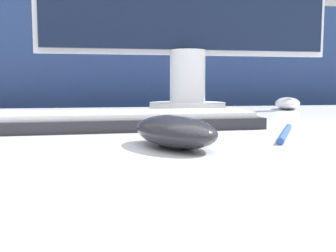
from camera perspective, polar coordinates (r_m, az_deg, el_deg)
The scene contains 5 objects.
partition_panel at distance 1.25m, azimuth -9.16°, elevation -6.39°, with size 5.00×0.03×1.05m.
computer_mouse_near at distance 0.39m, azimuth 0.97°, elevation -0.77°, with size 0.10×0.13×0.03m.
keyboard at distance 0.56m, azimuth -7.34°, elevation 0.80°, with size 0.42×0.12×0.02m.
computer_mouse_far at distance 1.04m, azimuth 16.95°, elevation 3.17°, with size 0.11×0.13×0.03m.
pen at distance 0.50m, azimuth 16.62°, elevation -0.98°, with size 0.09×0.14×0.01m.
Camera 1 is at (-0.03, -0.54, 0.79)m, focal length 42.00 mm.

